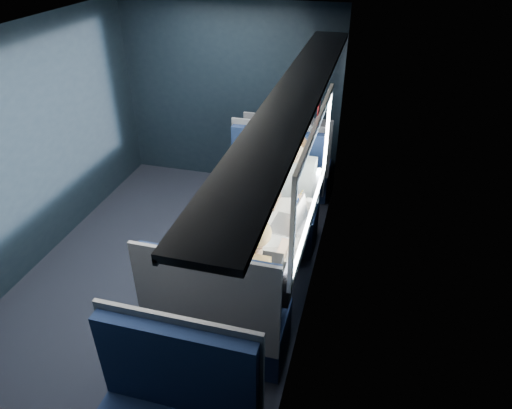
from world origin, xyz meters
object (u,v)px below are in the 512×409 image
(laptop, at_px, (293,220))
(seat_row_front, at_px, (289,167))
(table, at_px, (270,234))
(cup, at_px, (309,204))
(man, at_px, (293,191))
(seat_bay_far, at_px, (221,320))
(bottle_small, at_px, (297,210))
(seat_bay_near, at_px, (271,204))
(woman, at_px, (257,281))

(laptop, bearing_deg, seat_row_front, 102.11)
(table, height_order, cup, cup)
(laptop, bearing_deg, man, 100.87)
(seat_row_front, relative_size, man, 0.88)
(cup, bearing_deg, seat_bay_far, -110.04)
(seat_row_front, xyz_separation_m, cup, (0.46, -1.40, 0.38))
(seat_bay_far, height_order, seat_row_front, seat_bay_far)
(laptop, distance_m, bottle_small, 0.14)
(table, xyz_separation_m, man, (0.07, 0.70, 0.06))
(seat_bay_near, bearing_deg, woman, -80.58)
(laptop, height_order, bottle_small, laptop)
(seat_bay_near, height_order, bottle_small, seat_bay_near)
(seat_bay_near, relative_size, bottle_small, 6.04)
(seat_bay_far, height_order, laptop, seat_bay_far)
(laptop, xyz_separation_m, cup, (0.09, 0.34, -0.02))
(seat_row_front, relative_size, woman, 0.88)
(seat_bay_far, distance_m, laptop, 1.07)
(man, relative_size, laptop, 3.61)
(table, height_order, woman, woman)
(seat_bay_far, relative_size, cup, 13.68)
(table, bearing_deg, woman, -84.55)
(table, relative_size, bottle_small, 4.79)
(seat_bay_near, distance_m, man, 0.43)
(woman, xyz_separation_m, laptop, (0.12, 0.76, 0.08))
(table, distance_m, laptop, 0.25)
(seat_row_front, bearing_deg, cup, -71.77)
(man, distance_m, laptop, 0.67)
(bottle_small, bearing_deg, man, 104.41)
(table, height_order, seat_row_front, seat_row_front)
(laptop, bearing_deg, woman, -99.32)
(bottle_small, bearing_deg, woman, -98.25)
(seat_bay_near, height_order, cup, seat_bay_near)
(woman, bearing_deg, table, 95.45)
(seat_bay_near, height_order, seat_bay_far, same)
(seat_bay_far, relative_size, seat_row_front, 1.09)
(seat_bay_near, bearing_deg, table, -77.42)
(seat_bay_far, bearing_deg, woman, 33.82)
(bottle_small, bearing_deg, table, -135.96)
(seat_bay_near, relative_size, cup, 13.68)
(man, height_order, woman, same)
(seat_bay_far, distance_m, cup, 1.40)
(seat_bay_near, xyz_separation_m, laptop, (0.39, -0.82, 0.39))
(seat_bay_near, bearing_deg, bottle_small, -59.98)
(woman, distance_m, bottle_small, 0.91)
(seat_row_front, bearing_deg, seat_bay_near, -90.73)
(laptop, bearing_deg, cup, 75.59)
(seat_row_front, bearing_deg, laptop, -77.89)
(table, distance_m, woman, 0.71)
(table, bearing_deg, cup, 54.51)
(woman, bearing_deg, man, 90.00)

